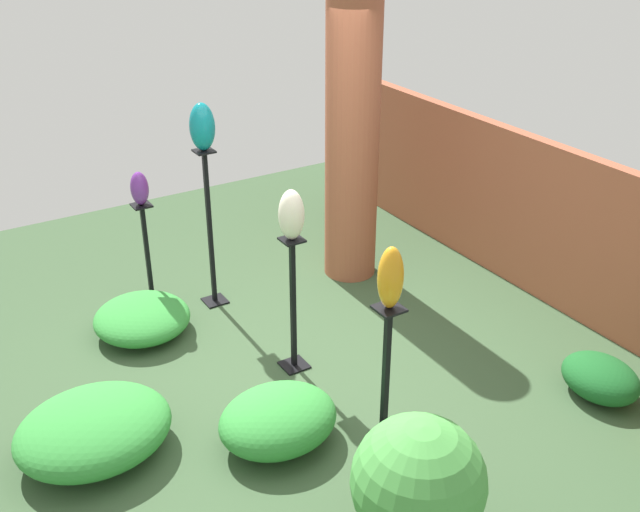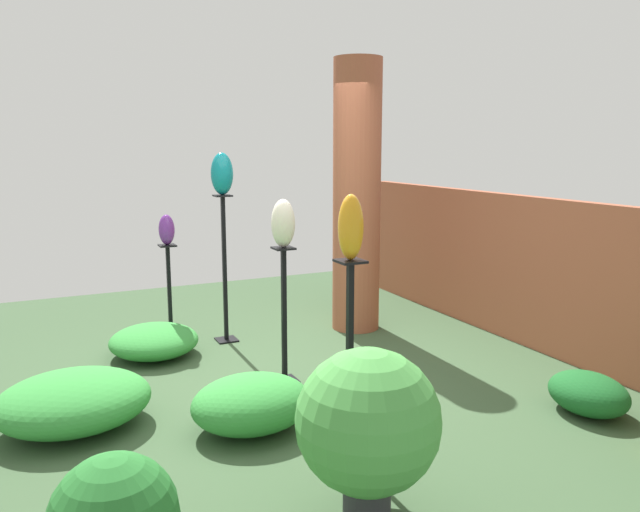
# 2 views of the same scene
# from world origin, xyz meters

# --- Properties ---
(ground_plane) EXTENTS (8.00, 8.00, 0.00)m
(ground_plane) POSITION_xyz_m (0.00, 0.00, 0.00)
(ground_plane) COLOR #385133
(brick_wall_back) EXTENTS (5.60, 0.12, 1.43)m
(brick_wall_back) POSITION_xyz_m (0.00, 2.51, 0.72)
(brick_wall_back) COLOR #9E5138
(brick_wall_back) RESTS_ON ground
(brick_pillar) EXTENTS (0.49, 0.49, 2.76)m
(brick_pillar) POSITION_xyz_m (-1.24, 1.28, 1.38)
(brick_pillar) COLOR #9E5138
(brick_pillar) RESTS_ON ground
(pedestal_teal) EXTENTS (0.20, 0.20, 1.44)m
(pedestal_teal) POSITION_xyz_m (-1.39, -0.09, 0.67)
(pedestal_teal) COLOR black
(pedestal_teal) RESTS_ON ground
(pedestal_ivory) EXTENTS (0.20, 0.20, 1.11)m
(pedestal_ivory) POSITION_xyz_m (-0.14, 0.02, 0.51)
(pedestal_ivory) COLOR black
(pedestal_ivory) RESTS_ON ground
(pedestal_amber) EXTENTS (0.20, 0.20, 1.24)m
(pedestal_amber) POSITION_xyz_m (1.17, -0.09, 0.57)
(pedestal_amber) COLOR black
(pedestal_amber) RESTS_ON ground
(pedestal_violet) EXTENTS (0.20, 0.20, 0.95)m
(pedestal_violet) POSITION_xyz_m (-1.71, -0.57, 0.43)
(pedestal_violet) COLOR black
(pedestal_violet) RESTS_ON ground
(art_vase_teal) EXTENTS (0.20, 0.21, 0.40)m
(art_vase_teal) POSITION_xyz_m (-1.39, -0.09, 1.64)
(art_vase_teal) COLOR #0F727A
(art_vase_teal) RESTS_ON pedestal_teal
(art_vase_ivory) EXTENTS (0.19, 0.19, 0.38)m
(art_vase_ivory) POSITION_xyz_m (-0.14, 0.02, 1.31)
(art_vase_ivory) COLOR beige
(art_vase_ivory) RESTS_ON pedestal_ivory
(art_vase_amber) EXTENTS (0.15, 0.15, 0.39)m
(art_vase_amber) POSITION_xyz_m (1.17, -0.09, 1.44)
(art_vase_amber) COLOR orange
(art_vase_amber) RESTS_ON pedestal_amber
(art_vase_violet) EXTENTS (0.15, 0.15, 0.30)m
(art_vase_violet) POSITION_xyz_m (-1.71, -0.57, 1.10)
(art_vase_violet) COLOR #6B2D8C
(art_vase_violet) RESTS_ON pedestal_violet
(potted_plant_front_right) EXTENTS (0.75, 0.75, 0.91)m
(potted_plant_front_right) POSITION_xyz_m (1.80, -0.31, 0.52)
(potted_plant_front_right) COLOR #2D2D33
(potted_plant_front_right) RESTS_ON ground
(foliage_bed_east) EXTENTS (0.60, 0.49, 0.29)m
(foliage_bed_east) POSITION_xyz_m (1.36, 1.77, 0.15)
(foliage_bed_east) COLOR #195923
(foliage_bed_east) RESTS_ON ground
(foliage_bed_west) EXTENTS (0.82, 0.80, 0.28)m
(foliage_bed_west) POSITION_xyz_m (-1.23, -0.83, 0.14)
(foliage_bed_west) COLOR #338C38
(foliage_bed_west) RESTS_ON ground
(foliage_bed_center) EXTENTS (0.90, 1.03, 0.38)m
(foliage_bed_center) POSITION_xyz_m (0.02, -1.60, 0.19)
(foliage_bed_center) COLOR #338C38
(foliage_bed_center) RESTS_ON ground
(foliage_bed_rear) EXTENTS (0.69, 0.83, 0.37)m
(foliage_bed_rear) POSITION_xyz_m (0.56, -0.51, 0.18)
(foliage_bed_rear) COLOR #338C38
(foliage_bed_rear) RESTS_ON ground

